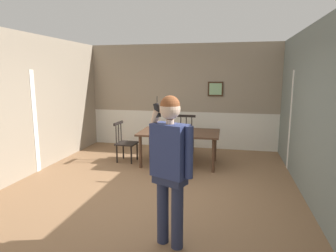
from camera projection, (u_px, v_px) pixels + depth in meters
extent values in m
plane|color=#846042|center=(151.00, 188.00, 5.22)|extent=(7.01, 7.01, 0.00)
cube|color=gray|center=(182.00, 78.00, 7.95)|extent=(5.27, 0.12, 1.82)
cube|color=silver|center=(182.00, 129.00, 8.21)|extent=(5.27, 0.14, 1.00)
cube|color=silver|center=(182.00, 111.00, 8.09)|extent=(5.27, 0.05, 0.06)
cube|color=#382314|center=(216.00, 89.00, 7.74)|extent=(0.40, 0.03, 0.38)
cube|color=#8DB885|center=(215.00, 89.00, 7.72)|extent=(0.32, 0.01, 0.30)
cube|color=gray|center=(16.00, 107.00, 5.54)|extent=(0.12, 6.38, 2.82)
cube|color=white|center=(34.00, 122.00, 5.99)|extent=(0.06, 0.12, 2.10)
cube|color=slate|center=(318.00, 115.00, 4.41)|extent=(0.12, 6.38, 2.82)
cube|color=white|center=(291.00, 120.00, 6.17)|extent=(0.06, 0.12, 2.10)
cube|color=#4C3323|center=(179.00, 132.00, 6.51)|extent=(1.79, 1.08, 0.04)
cylinder|color=#4C3323|center=(140.00, 152.00, 6.32)|extent=(0.07, 0.07, 0.71)
cylinder|color=#4C3323|center=(213.00, 156.00, 6.02)|extent=(0.07, 0.07, 0.71)
cylinder|color=#4C3323|center=(150.00, 143.00, 7.13)|extent=(0.07, 0.07, 0.71)
cylinder|color=#4C3323|center=(215.00, 146.00, 6.83)|extent=(0.07, 0.07, 0.71)
cube|color=black|center=(185.00, 137.00, 7.40)|extent=(0.49, 0.49, 0.03)
cube|color=black|center=(186.00, 116.00, 7.52)|extent=(0.48, 0.05, 0.06)
cylinder|color=black|center=(192.00, 125.00, 7.53)|extent=(0.02, 0.02, 0.51)
cylinder|color=black|center=(186.00, 125.00, 7.56)|extent=(0.02, 0.02, 0.51)
cylinder|color=black|center=(181.00, 124.00, 7.59)|extent=(0.02, 0.02, 0.51)
cylinder|color=black|center=(191.00, 148.00, 7.21)|extent=(0.04, 0.04, 0.44)
cylinder|color=black|center=(176.00, 147.00, 7.30)|extent=(0.04, 0.04, 0.44)
cylinder|color=black|center=(193.00, 144.00, 7.58)|extent=(0.04, 0.04, 0.44)
cylinder|color=black|center=(179.00, 144.00, 7.66)|extent=(0.04, 0.04, 0.44)
cube|color=black|center=(127.00, 143.00, 6.80)|extent=(0.47, 0.47, 0.03)
cube|color=black|center=(118.00, 123.00, 6.77)|extent=(0.06, 0.45, 0.06)
cylinder|color=black|center=(121.00, 131.00, 6.93)|extent=(0.02, 0.02, 0.48)
cylinder|color=black|center=(119.00, 132.00, 6.81)|extent=(0.02, 0.02, 0.48)
cylinder|color=black|center=(116.00, 133.00, 6.68)|extent=(0.02, 0.02, 0.48)
cylinder|color=black|center=(137.00, 151.00, 6.96)|extent=(0.04, 0.04, 0.41)
cylinder|color=black|center=(131.00, 155.00, 6.62)|extent=(0.04, 0.04, 0.41)
cylinder|color=black|center=(123.00, 150.00, 7.05)|extent=(0.04, 0.04, 0.41)
cylinder|color=black|center=(117.00, 154.00, 6.71)|extent=(0.04, 0.04, 0.41)
cube|color=#513823|center=(172.00, 156.00, 5.72)|extent=(0.45, 0.45, 0.03)
cube|color=#513823|center=(171.00, 133.00, 5.45)|extent=(0.42, 0.07, 0.06)
cylinder|color=#513823|center=(164.00, 144.00, 5.51)|extent=(0.02, 0.02, 0.51)
cylinder|color=#513823|center=(171.00, 145.00, 5.49)|extent=(0.02, 0.02, 0.51)
cylinder|color=#513823|center=(178.00, 145.00, 5.47)|extent=(0.02, 0.02, 0.51)
cylinder|color=#513823|center=(165.00, 164.00, 5.94)|extent=(0.04, 0.04, 0.43)
cylinder|color=#513823|center=(181.00, 165.00, 5.90)|extent=(0.04, 0.04, 0.43)
cylinder|color=#513823|center=(163.00, 169.00, 5.62)|extent=(0.04, 0.04, 0.43)
cylinder|color=#513823|center=(180.00, 170.00, 5.58)|extent=(0.04, 0.04, 0.43)
cylinder|color=#282E49|center=(177.00, 213.00, 3.38)|extent=(0.14, 0.14, 0.86)
cylinder|color=#282E49|center=(163.00, 209.00, 3.49)|extent=(0.14, 0.14, 0.86)
cube|color=#282E49|center=(170.00, 179.00, 3.37)|extent=(0.42, 0.34, 0.12)
cube|color=navy|center=(170.00, 150.00, 3.31)|extent=(0.47, 0.37, 0.61)
cylinder|color=navy|center=(189.00, 152.00, 3.16)|extent=(0.09, 0.09, 0.58)
cylinder|color=beige|center=(155.00, 117.00, 3.34)|extent=(0.16, 0.16, 0.20)
cylinder|color=beige|center=(170.00, 122.00, 3.25)|extent=(0.09, 0.09, 0.05)
sphere|color=beige|center=(170.00, 109.00, 3.22)|extent=(0.23, 0.23, 0.23)
sphere|color=brown|center=(170.00, 105.00, 3.22)|extent=(0.22, 0.22, 0.22)
cube|color=black|center=(157.00, 110.00, 3.29)|extent=(0.10, 0.07, 0.17)
cylinder|color=black|center=(157.00, 100.00, 3.27)|extent=(0.01, 0.01, 0.08)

